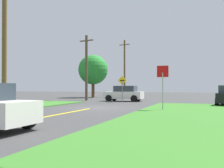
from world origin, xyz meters
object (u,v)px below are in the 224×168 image
Objects in this scene: utility_pole_far at (125,67)px; direction_sign at (122,86)px; stop_sign at (163,79)px; utility_pole_mid at (86,67)px; oak_tree_left at (93,70)px; car_approaching_junction at (124,94)px; utility_pole_near at (4,46)px.

utility_pole_far is 3.44× the size of direction_sign.
utility_pole_mid is at bearing -45.29° from stop_sign.
direction_sign is (4.72, -1.78, -2.13)m from utility_pole_mid.
oak_tree_left is (-3.26, -5.00, -0.62)m from utility_pole_far.
car_approaching_junction is 1.55× the size of direction_sign.
utility_pole_mid reaches higher than stop_sign.
oak_tree_left is at bearing 108.41° from utility_pole_mid.
stop_sign reaches higher than direction_sign.
utility_pole_far is 6.00m from oak_tree_left.
utility_pole_near is at bearing -90.15° from utility_pole_far.
stop_sign is at bearing 119.39° from car_approaching_junction.
utility_pole_far reaches higher than utility_pole_near.
car_approaching_junction is at bearing -73.71° from utility_pole_far.
utility_pole_far reaches higher than car_approaching_junction.
utility_pole_near is at bearing -81.64° from oak_tree_left.
utility_pole_near is 1.11× the size of utility_pole_mid.
utility_pole_far is at bearing -67.72° from stop_sign.
utility_pole_near is at bearing 18.78° from stop_sign.
oak_tree_left is at bearing -49.16° from car_approaching_junction.
car_approaching_junction is 14.58m from utility_pole_far.
direction_sign is (4.31, 11.58, -2.50)m from utility_pole_near.
utility_pole_mid reaches higher than car_approaching_junction.
utility_pole_far is at bearing 105.64° from direction_sign.
direction_sign is (-5.23, 8.40, -0.37)m from stop_sign.
stop_sign is at bearing -58.10° from direction_sign.
utility_pole_near reaches higher than utility_pole_mid.
direction_sign is at bearing -53.51° from oak_tree_left.
direction_sign is at bearing 100.63° from car_approaching_junction.
utility_pole_near is 1.31× the size of oak_tree_left.
utility_pole_near reaches higher than stop_sign.
car_approaching_junction is 0.55× the size of utility_pole_mid.
utility_pole_near is 0.90× the size of utility_pole_far.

